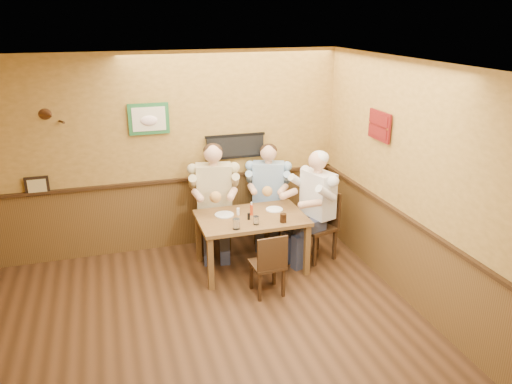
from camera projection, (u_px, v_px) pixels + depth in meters
room at (210, 187)px, 4.79m from camera, size 5.02×5.03×2.81m
dining_table at (251, 223)px, 6.55m from camera, size 1.40×0.90×0.75m
chair_back_left at (215, 218)px, 7.10m from camera, size 0.54×0.54×1.00m
chair_back_right at (268, 211)px, 7.46m from camera, size 0.56×0.56×0.94m
chair_right_end at (317, 226)px, 6.89m from camera, size 0.56×0.56×0.98m
chair_near_side at (267, 263)px, 6.03m from camera, size 0.39×0.39×0.82m
diner_tan_shirt at (214, 204)px, 7.03m from camera, size 0.77×0.77×1.43m
diner_blue_polo at (268, 198)px, 7.39m from camera, size 0.80×0.80×1.34m
diner_white_elder at (317, 212)px, 6.82m from camera, size 0.81×0.81×1.39m
water_glass_left at (236, 224)px, 6.12m from camera, size 0.12×0.12×0.13m
water_glass_mid at (256, 220)px, 6.26m from camera, size 0.09×0.09×0.11m
cola_tumbler at (283, 218)px, 6.32m from camera, size 0.11×0.11×0.11m
hot_sauce_bottle at (252, 209)px, 6.53m from camera, size 0.05×0.05×0.16m
salt_shaker at (238, 211)px, 6.55m from camera, size 0.04×0.04×0.10m
pepper_shaker at (249, 216)px, 6.41m from camera, size 0.04×0.04×0.09m
plate_far_left at (224, 215)px, 6.55m from camera, size 0.27×0.27×0.02m
plate_far_right at (274, 209)px, 6.73m from camera, size 0.29×0.29×0.02m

